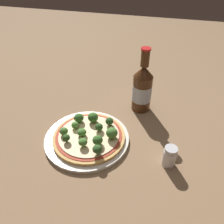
{
  "coord_description": "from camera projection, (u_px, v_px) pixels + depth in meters",
  "views": [
    {
      "loc": [
        0.21,
        -0.48,
        0.49
      ],
      "look_at": [
        0.06,
        0.06,
        0.06
      ],
      "focal_mm": 35.0,
      "sensor_mm": 36.0,
      "label": 1
    }
  ],
  "objects": [
    {
      "name": "broccoli_floret_0",
      "position": [
        93.0,
        117.0,
        0.71
      ],
      "size": [
        0.03,
        0.03,
        0.03
      ],
      "color": "#6B8E51",
      "rests_on": "pizza"
    },
    {
      "name": "ground_plane",
      "position": [
        90.0,
        134.0,
        0.71
      ],
      "size": [
        3.0,
        3.0,
        0.0
      ],
      "primitive_type": "plane",
      "color": "#846647"
    },
    {
      "name": "broccoli_floret_2",
      "position": [
        66.0,
        138.0,
        0.64
      ],
      "size": [
        0.02,
        0.02,
        0.02
      ],
      "color": "#6B8E51",
      "rests_on": "pizza"
    },
    {
      "name": "broccoli_floret_9",
      "position": [
        97.0,
        149.0,
        0.6
      ],
      "size": [
        0.03,
        0.03,
        0.03
      ],
      "color": "#6B8E51",
      "rests_on": "pizza"
    },
    {
      "name": "plate",
      "position": [
        89.0,
        139.0,
        0.69
      ],
      "size": [
        0.26,
        0.26,
        0.01
      ],
      "color": "silver",
      "rests_on": "ground_plane"
    },
    {
      "name": "pizza",
      "position": [
        89.0,
        136.0,
        0.68
      ],
      "size": [
        0.22,
        0.22,
        0.01
      ],
      "color": "tan",
      "rests_on": "plate"
    },
    {
      "name": "broccoli_floret_6",
      "position": [
        112.0,
        133.0,
        0.65
      ],
      "size": [
        0.04,
        0.04,
        0.03
      ],
      "color": "#6B8E51",
      "rests_on": "pizza"
    },
    {
      "name": "pepper_shaker",
      "position": [
        170.0,
        156.0,
        0.6
      ],
      "size": [
        0.04,
        0.04,
        0.06
      ],
      "color": "silver",
      "rests_on": "ground_plane"
    },
    {
      "name": "beer_bottle",
      "position": [
        142.0,
        88.0,
        0.77
      ],
      "size": [
        0.07,
        0.07,
        0.24
      ],
      "color": "#472814",
      "rests_on": "ground_plane"
    },
    {
      "name": "broccoli_floret_3",
      "position": [
        98.0,
        140.0,
        0.63
      ],
      "size": [
        0.03,
        0.03,
        0.03
      ],
      "color": "#6B8E51",
      "rests_on": "pizza"
    },
    {
      "name": "broccoli_floret_10",
      "position": [
        109.0,
        121.0,
        0.7
      ],
      "size": [
        0.03,
        0.03,
        0.03
      ],
      "color": "#6B8E51",
      "rests_on": "pizza"
    },
    {
      "name": "broccoli_floret_1",
      "position": [
        82.0,
        132.0,
        0.66
      ],
      "size": [
        0.03,
        0.03,
        0.02
      ],
      "color": "#6B8E51",
      "rests_on": "pizza"
    },
    {
      "name": "broccoli_floret_5",
      "position": [
        79.0,
        118.0,
        0.71
      ],
      "size": [
        0.03,
        0.03,
        0.03
      ],
      "color": "#6B8E51",
      "rests_on": "pizza"
    },
    {
      "name": "broccoli_floret_11",
      "position": [
        64.0,
        131.0,
        0.67
      ],
      "size": [
        0.03,
        0.03,
        0.03
      ],
      "color": "#6B8E51",
      "rests_on": "pizza"
    },
    {
      "name": "broccoli_floret_8",
      "position": [
        99.0,
        127.0,
        0.68
      ],
      "size": [
        0.02,
        0.02,
        0.03
      ],
      "color": "#6B8E51",
      "rests_on": "pizza"
    },
    {
      "name": "broccoli_floret_7",
      "position": [
        75.0,
        125.0,
        0.69
      ],
      "size": [
        0.02,
        0.02,
        0.02
      ],
      "color": "#6B8E51",
      "rests_on": "pizza"
    },
    {
      "name": "broccoli_floret_4",
      "position": [
        83.0,
        142.0,
        0.63
      ],
      "size": [
        0.03,
        0.03,
        0.03
      ],
      "color": "#6B8E51",
      "rests_on": "pizza"
    }
  ]
}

